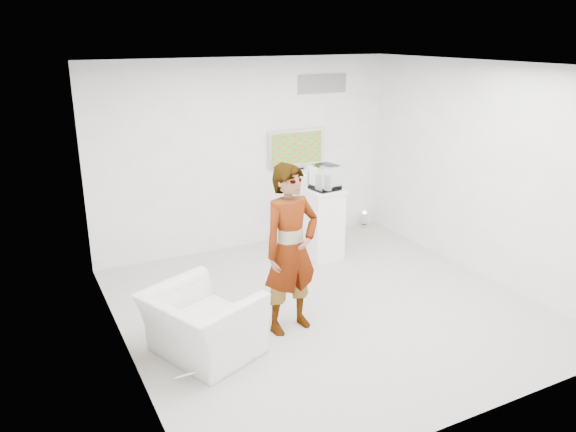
% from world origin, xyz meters
% --- Properties ---
extents(room, '(5.01, 5.01, 3.00)m').
position_xyz_m(room, '(0.00, 0.00, 1.50)').
color(room, beige).
rests_on(room, ground).
extents(tv, '(1.00, 0.08, 0.60)m').
position_xyz_m(tv, '(0.85, 2.45, 1.55)').
color(tv, silver).
rests_on(tv, room).
extents(logo_decal, '(0.90, 0.02, 0.30)m').
position_xyz_m(logo_decal, '(1.35, 2.49, 2.55)').
color(logo_decal, slate).
rests_on(logo_decal, room).
extents(person, '(0.79, 0.58, 2.00)m').
position_xyz_m(person, '(-0.67, -0.28, 1.00)').
color(person, white).
rests_on(person, room).
extents(armchair, '(1.34, 1.41, 0.73)m').
position_xyz_m(armchair, '(-1.78, -0.36, 0.37)').
color(armchair, white).
rests_on(armchair, room).
extents(pedestal, '(0.54, 0.54, 1.10)m').
position_xyz_m(pedestal, '(0.79, 1.43, 0.55)').
color(pedestal, white).
rests_on(pedestal, room).
extents(floor_uplight, '(0.23, 0.23, 0.28)m').
position_xyz_m(floor_uplight, '(2.19, 2.34, 0.14)').
color(floor_uplight, silver).
rests_on(floor_uplight, room).
extents(vitrine, '(0.41, 0.41, 0.37)m').
position_xyz_m(vitrine, '(0.79, 1.43, 1.29)').
color(vitrine, white).
rests_on(vitrine, pedestal).
extents(console, '(0.08, 0.18, 0.24)m').
position_xyz_m(console, '(0.79, 1.43, 1.22)').
color(console, white).
rests_on(console, pedestal).
extents(wii_remote, '(0.06, 0.16, 0.04)m').
position_xyz_m(wii_remote, '(-0.44, -0.10, 1.80)').
color(wii_remote, white).
rests_on(wii_remote, person).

